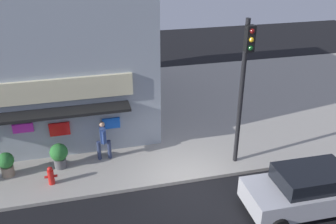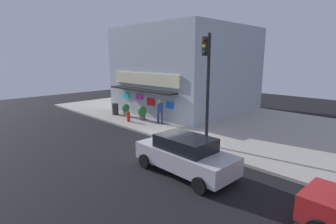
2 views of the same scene
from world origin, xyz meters
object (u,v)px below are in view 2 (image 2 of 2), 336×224
fire_hydrant (128,117)px  pedestrian (160,111)px  traffic_light (207,76)px  parked_car_silver (185,154)px  potted_plant_by_doorway (142,112)px  potted_plant_by_window (126,109)px  trash_can (115,109)px

fire_hydrant → pedestrian: pedestrian is taller
traffic_light → parked_car_silver: 4.61m
potted_plant_by_doorway → parked_car_silver: bearing=-28.2°
fire_hydrant → potted_plant_by_window: potted_plant_by_window is taller
traffic_light → parked_car_silver: traffic_light is taller
trash_can → fire_hydrant: bearing=-14.3°
trash_can → potted_plant_by_window: bearing=11.7°
fire_hydrant → trash_can: trash_can is taller
potted_plant_by_window → parked_car_silver: bearing=-23.0°
pedestrian → traffic_light: bearing=-16.5°
traffic_light → potted_plant_by_window: traffic_light is taller
fire_hydrant → potted_plant_by_doorway: size_ratio=0.71×
pedestrian → potted_plant_by_doorway: 1.86m
potted_plant_by_doorway → potted_plant_by_window: bearing=-177.1°
pedestrian → parked_car_silver: bearing=-35.4°
fire_hydrant → pedestrian: size_ratio=0.43×
traffic_light → pedestrian: 6.22m
fire_hydrant → parked_car_silver: (8.78, -3.47, 0.33)m
trash_can → potted_plant_by_doorway: bearing=6.2°
potted_plant_by_window → potted_plant_by_doorway: bearing=2.9°
trash_can → parked_car_silver: (11.62, -4.19, 0.22)m
fire_hydrant → potted_plant_by_doorway: bearing=73.6°
parked_car_silver → pedestrian: bearing=144.6°
potted_plant_by_doorway → potted_plant_by_window: size_ratio=1.05×
trash_can → pedestrian: (4.98, 0.54, 0.49)m
traffic_light → trash_can: (-10.30, 1.04, -3.31)m
potted_plant_by_doorway → parked_car_silver: 9.60m
fire_hydrant → trash_can: 2.94m
trash_can → pedestrian: size_ratio=0.54×
pedestrian → potted_plant_by_window: pedestrian is taller
trash_can → potted_plant_by_window: (1.16, 0.24, 0.09)m
traffic_light → pedestrian: (-5.32, 1.58, -2.81)m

